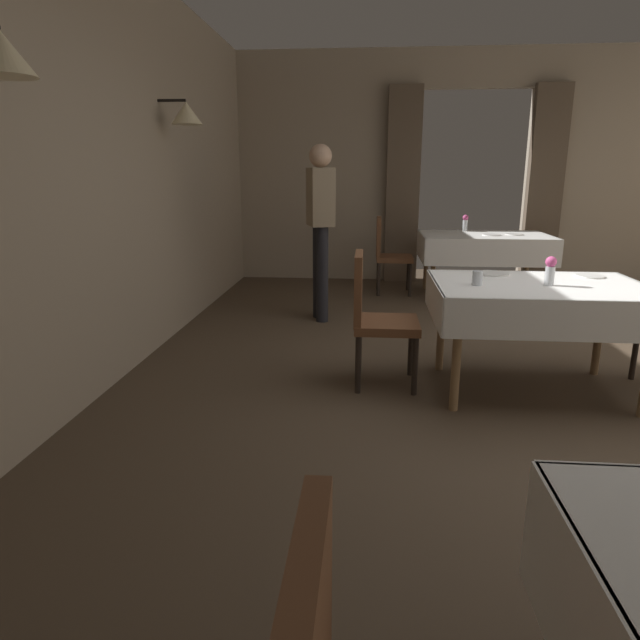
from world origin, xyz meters
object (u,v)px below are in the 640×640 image
at_px(plate_mid_d, 590,276).
at_px(glass_mid_c, 478,278).
at_px(plate_mid_b, 492,274).
at_px(flower_vase_far, 465,222).
at_px(plate_far_b, 492,235).
at_px(person_waiter_by_doorway, 320,218).
at_px(plate_far_c, 515,234).
at_px(chair_mid_left, 375,313).
at_px(dining_table_far, 484,242).
at_px(flower_vase_mid, 550,270).
at_px(chair_far_left, 388,252).
at_px(dining_table_mid, 539,297).

bearing_deg(plate_mid_d, glass_mid_c, -155.90).
relative_size(plate_mid_b, flower_vase_far, 1.15).
xyz_separation_m(plate_far_b, person_waiter_by_doorway, (-1.90, -1.13, 0.27)).
height_order(plate_far_b, plate_far_c, same).
bearing_deg(chair_mid_left, plate_far_c, 60.85).
relative_size(dining_table_far, glass_mid_c, 16.02).
height_order(dining_table_far, plate_far_b, plate_far_b).
bearing_deg(flower_vase_mid, plate_mid_b, 127.04).
height_order(dining_table_far, flower_vase_far, flower_vase_far).
bearing_deg(chair_mid_left, plate_far_b, 64.59).
relative_size(chair_mid_left, flower_vase_mid, 4.96).
relative_size(plate_mid_b, plate_far_b, 1.14).
height_order(chair_far_left, person_waiter_by_doorway, person_waiter_by_doorway).
height_order(dining_table_mid, plate_mid_d, plate_mid_d).
distance_m(plate_mid_d, person_waiter_by_doorway, 2.54).
bearing_deg(dining_table_mid, chair_mid_left, 177.55).
distance_m(flower_vase_mid, plate_far_b, 2.99).
distance_m(chair_mid_left, plate_far_c, 3.39).
bearing_deg(person_waiter_by_doorway, plate_far_b, 30.76).
height_order(flower_vase_far, plate_far_c, flower_vase_far).
distance_m(dining_table_far, person_waiter_by_doorway, 2.26).
xyz_separation_m(dining_table_mid, chair_far_left, (-0.89, 3.15, -0.15)).
xyz_separation_m(chair_far_left, plate_mid_d, (1.31, -2.86, 0.24)).
bearing_deg(chair_far_left, chair_mid_left, -93.42).
distance_m(chair_far_left, plate_far_b, 1.23).
height_order(dining_table_far, person_waiter_by_doorway, person_waiter_by_doorway).
height_order(plate_mid_d, flower_vase_far, flower_vase_far).
height_order(chair_mid_left, person_waiter_by_doorway, person_waiter_by_doorway).
height_order(dining_table_mid, chair_far_left, chair_far_left).
distance_m(plate_mid_b, plate_mid_d, 0.66).
height_order(dining_table_far, glass_mid_c, glass_mid_c).
xyz_separation_m(flower_vase_far, plate_far_b, (0.23, -0.45, -0.10)).
bearing_deg(glass_mid_c, plate_mid_d, 24.10).
xyz_separation_m(chair_far_left, flower_vase_far, (0.95, 0.23, 0.34)).
height_order(dining_table_mid, flower_vase_mid, flower_vase_mid).
distance_m(glass_mid_c, plate_far_c, 3.25).
bearing_deg(plate_far_b, chair_mid_left, -115.41).
distance_m(plate_far_b, plate_far_c, 0.29).
height_order(flower_vase_mid, plate_mid_d, flower_vase_mid).
height_order(dining_table_mid, person_waiter_by_doorway, person_waiter_by_doorway).
bearing_deg(person_waiter_by_doorway, glass_mid_c, -58.02).
bearing_deg(dining_table_far, plate_mid_b, -100.06).
relative_size(dining_table_far, chair_far_left, 1.60).
height_order(dining_table_mid, plate_far_b, plate_far_b).
bearing_deg(flower_vase_mid, plate_mid_d, 41.26).
bearing_deg(plate_mid_b, flower_vase_far, 84.33).
bearing_deg(dining_table_far, plate_far_b, -65.72).
bearing_deg(dining_table_mid, plate_mid_b, 126.94).
distance_m(flower_vase_mid, flower_vase_far, 3.43).
bearing_deg(flower_vase_far, dining_table_far, -61.73).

